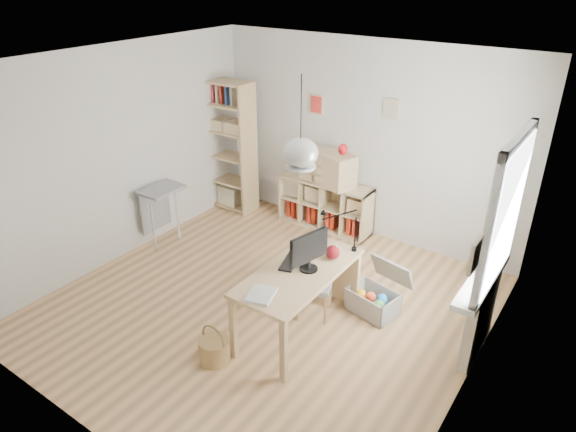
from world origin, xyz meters
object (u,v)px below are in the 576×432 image
Objects in this scene: tall_bookshelf at (229,141)px; drawer_chest at (328,167)px; chair at (315,279)px; monitor at (309,250)px; desk at (299,278)px; storage_chest at (376,297)px; cube_shelf at (325,207)px.

drawer_chest is (1.62, 0.24, -0.14)m from tall_bookshelf.
tall_bookshelf reaches higher than chair.
monitor is (0.10, -0.31, 0.56)m from chair.
desk is at bearing -105.50° from chair.
monitor is at bearing 47.95° from desk.
desk is at bearing -37.01° from tall_bookshelf.
tall_bookshelf is 3.44m from storage_chest.
chair is 0.73m from storage_chest.
tall_bookshelf is at bearing 126.89° from chair.
tall_bookshelf reaches higher than cube_shelf.
desk reaches higher than cube_shelf.
drawer_chest is at bearing 130.56° from monitor.
cube_shelf is 0.65m from drawer_chest.
chair is (-0.04, 0.38, -0.23)m from desk.
desk is 1.86× the size of drawer_chest.
desk is 0.34m from monitor.
storage_chest is (0.52, 0.78, -0.47)m from desk.
drawer_chest reaches higher than monitor.
monitor reaches higher than storage_chest.
cube_shelf reaches higher than storage_chest.
cube_shelf is at bearing 131.22° from monitor.
storage_chest is at bearing -43.21° from cube_shelf.
drawer_chest is (-1.04, 2.12, -0.03)m from monitor.
desk is at bearing -49.60° from drawer_chest.
storage_chest is (3.11, -1.17, -0.90)m from tall_bookshelf.
storage_chest is (0.56, 0.40, -0.24)m from chair.
storage_chest is at bearing 71.76° from monitor.
chair is at bearing -31.65° from tall_bookshelf.
tall_bookshelf is 2.69× the size of chair.
cube_shelf is 2.12m from storage_chest.
chair is (2.55, -1.57, -0.66)m from tall_bookshelf.
drawer_chest is (-0.93, 1.81, 0.53)m from chair.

